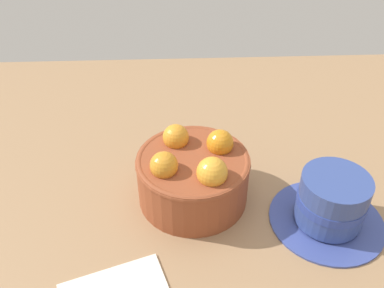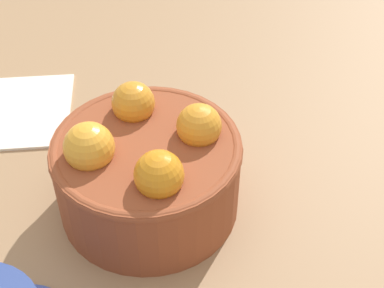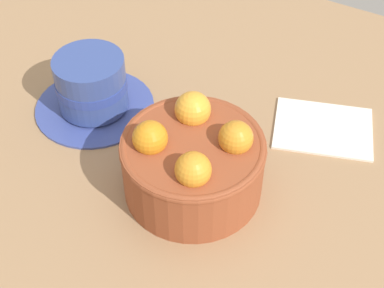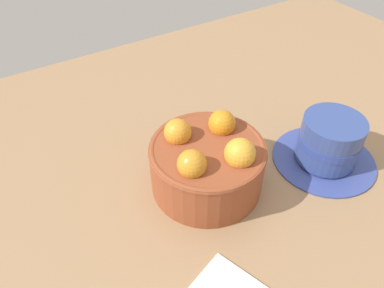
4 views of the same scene
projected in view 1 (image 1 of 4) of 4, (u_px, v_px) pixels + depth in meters
ground_plane at (193, 207)px, 59.41cm from camera, size 136.09×88.99×4.07cm
terracotta_bowl at (193, 174)px, 55.54cm from camera, size 15.31×15.31×9.76cm
coffee_cup at (331, 203)px, 52.49cm from camera, size 15.03×15.03×7.53cm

